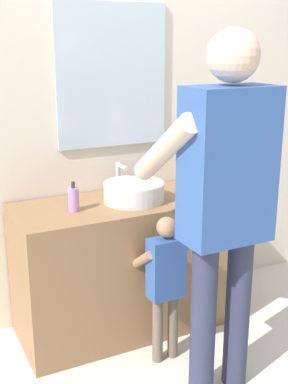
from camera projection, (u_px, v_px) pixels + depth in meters
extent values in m
plane|color=silver|center=(156.00, 347.00, 2.90)|extent=(14.00, 14.00, 0.00)
cube|color=beige|center=(109.00, 99.00, 3.04)|extent=(4.40, 0.08, 2.70)
cube|color=silver|center=(112.00, 76.00, 2.96)|extent=(0.69, 0.02, 0.83)
cube|color=olive|center=(133.00, 264.00, 3.04)|extent=(1.37, 0.54, 0.80)
cylinder|color=silver|center=(134.00, 192.00, 2.89)|extent=(0.35, 0.35, 0.11)
cylinder|color=#B1B1AD|center=(134.00, 191.00, 2.89)|extent=(0.29, 0.29, 0.09)
cylinder|color=#B7BABF|center=(118.00, 177.00, 3.07)|extent=(0.03, 0.03, 0.18)
cylinder|color=#B7BABF|center=(122.00, 166.00, 3.00)|extent=(0.02, 0.12, 0.02)
cylinder|color=#B7BABF|center=(108.00, 189.00, 3.06)|extent=(0.04, 0.04, 0.05)
cylinder|color=#B7BABF|center=(129.00, 186.00, 3.12)|extent=(0.04, 0.04, 0.05)
cylinder|color=#4C8EB2|center=(182.00, 184.00, 3.09)|extent=(0.07, 0.07, 0.09)
cylinder|color=yellow|center=(184.00, 176.00, 3.06)|extent=(0.04, 0.01, 0.17)
cube|color=white|center=(185.00, 161.00, 3.03)|extent=(0.01, 0.02, 0.02)
cylinder|color=#B27FC6|center=(74.00, 200.00, 2.72)|extent=(0.06, 0.06, 0.13)
cylinder|color=#2D2D2D|center=(73.00, 185.00, 2.70)|extent=(0.02, 0.02, 0.03)
cylinder|color=#6B5B4C|center=(158.00, 330.00, 2.73)|extent=(0.06, 0.06, 0.38)
cylinder|color=#6B5B4C|center=(173.00, 325.00, 2.77)|extent=(0.06, 0.06, 0.38)
cube|color=#33569E|center=(166.00, 268.00, 2.65)|extent=(0.19, 0.11, 0.33)
sphere|color=#A87A5B|center=(167.00, 227.00, 2.58)|extent=(0.11, 0.11, 0.11)
cylinder|color=#A87A5B|center=(141.00, 260.00, 2.67)|extent=(0.05, 0.23, 0.18)
cylinder|color=#A87A5B|center=(175.00, 253.00, 2.76)|extent=(0.05, 0.23, 0.18)
cylinder|color=#2D334C|center=(203.00, 321.00, 2.41)|extent=(0.12, 0.12, 0.80)
cylinder|color=#2D334C|center=(237.00, 311.00, 2.50)|extent=(0.12, 0.12, 0.80)
cube|color=#33569E|center=(228.00, 166.00, 2.24)|extent=(0.40, 0.23, 0.70)
sphere|color=beige|center=(233.00, 55.00, 2.11)|extent=(0.23, 0.23, 0.23)
cylinder|color=beige|center=(165.00, 149.00, 2.29)|extent=(0.10, 0.49, 0.38)
cylinder|color=beige|center=(243.00, 141.00, 2.48)|extent=(0.10, 0.49, 0.38)
cylinder|color=orange|center=(220.00, 169.00, 2.68)|extent=(0.01, 0.14, 0.03)
cube|color=white|center=(212.00, 164.00, 2.75)|extent=(0.01, 0.02, 0.02)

